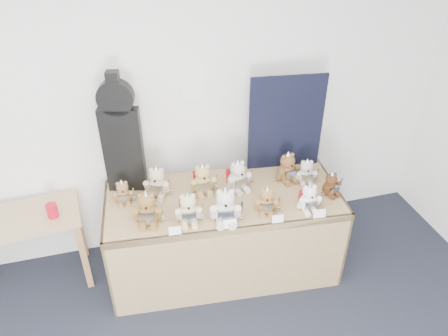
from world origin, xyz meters
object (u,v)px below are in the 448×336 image
object	(u,v)px
side_table	(25,229)
teddy_back_end	(306,173)
teddy_back_far_left	(123,193)
teddy_front_left	(188,209)
red_cup	(52,211)
teddy_front_centre	(225,207)
teddy_front_right	(267,201)
teddy_front_end	(331,185)
teddy_front_far_left	(147,209)
teddy_back_centre_right	(238,177)
display_table	(225,219)
teddy_front_far_right	(309,198)
teddy_back_left	(157,183)
guitar_case	(121,136)
teddy_back_centre_left	(203,180)
teddy_back_right	(287,168)

from	to	relation	value
side_table	teddy_back_end	xyz separation A→B (m)	(2.25, -0.24, 0.29)
side_table	teddy_back_far_left	bearing A→B (deg)	-13.08
side_table	teddy_front_left	xyz separation A→B (m)	(1.22, -0.46, 0.30)
red_cup	teddy_front_left	world-z (taller)	teddy_front_left
teddy_front_centre	teddy_front_right	distance (m)	0.33
teddy_front_right	teddy_front_end	size ratio (longest dim) A/B	1.10
teddy_front_far_left	teddy_back_centre_right	bearing A→B (deg)	27.47
teddy_front_far_left	display_table	bearing A→B (deg)	17.27
red_cup	teddy_front_far_left	size ratio (longest dim) A/B	0.38
teddy_front_far_right	teddy_back_left	distance (m)	1.17
guitar_case	teddy_front_right	xyz separation A→B (m)	(0.97, -0.58, -0.39)
teddy_back_end	teddy_back_centre_left	bearing A→B (deg)	-175.71
teddy_back_far_left	teddy_front_far_right	bearing A→B (deg)	-17.57
teddy_back_far_left	teddy_back_centre_right	bearing A→B (deg)	-2.65
display_table	teddy_back_end	world-z (taller)	teddy_back_end
teddy_front_left	teddy_front_centre	size ratio (longest dim) A/B	0.88
teddy_front_left	teddy_front_end	bearing A→B (deg)	8.25
teddy_back_left	teddy_back_far_left	world-z (taller)	teddy_back_left
teddy_front_far_left	teddy_back_centre_left	world-z (taller)	teddy_front_far_left
red_cup	teddy_front_left	bearing A→B (deg)	-22.40
side_table	guitar_case	size ratio (longest dim) A/B	0.90
teddy_front_far_left	teddy_back_centre_right	size ratio (longest dim) A/B	1.04
guitar_case	teddy_back_right	world-z (taller)	guitar_case
teddy_front_left	teddy_back_centre_left	xyz separation A→B (m)	(0.18, 0.32, 0.00)
teddy_back_centre_right	teddy_back_end	world-z (taller)	teddy_back_centre_right
teddy_front_far_left	teddy_back_left	size ratio (longest dim) A/B	1.04
display_table	teddy_back_centre_right	bearing A→B (deg)	52.05
display_table	teddy_back_end	size ratio (longest dim) A/B	8.12
display_table	guitar_case	distance (m)	1.04
teddy_front_far_right	teddy_back_right	world-z (taller)	teddy_back_right
teddy_front_end	teddy_back_centre_left	distance (m)	1.01
teddy_front_left	teddy_front_end	world-z (taller)	teddy_front_left
side_table	teddy_back_right	xyz separation A→B (m)	(2.11, -0.16, 0.30)
teddy_back_far_left	red_cup	bearing A→B (deg)	176.10
teddy_back_centre_right	teddy_back_right	bearing A→B (deg)	-12.01
display_table	teddy_front_left	xyz separation A→B (m)	(-0.31, -0.14, 0.28)
teddy_front_left	teddy_front_right	bearing A→B (deg)	2.72
teddy_back_far_left	teddy_back_end	bearing A→B (deg)	-3.83
teddy_front_left	teddy_front_centre	bearing A→B (deg)	-6.73
teddy_back_far_left	teddy_front_centre	bearing A→B (deg)	-29.61
teddy_front_end	red_cup	bearing A→B (deg)	153.55
teddy_front_end	teddy_back_centre_right	bearing A→B (deg)	142.22
display_table	teddy_front_right	world-z (taller)	teddy_front_right
teddy_front_left	teddy_back_right	world-z (taller)	teddy_back_right
red_cup	teddy_back_centre_right	bearing A→B (deg)	-4.42
teddy_back_centre_left	teddy_back_end	bearing A→B (deg)	-5.42
teddy_back_right	teddy_front_far_right	bearing A→B (deg)	-100.17
side_table	teddy_front_centre	bearing A→B (deg)	-24.86
guitar_case	teddy_front_right	size ratio (longest dim) A/B	4.12
guitar_case	teddy_back_centre_left	world-z (taller)	guitar_case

